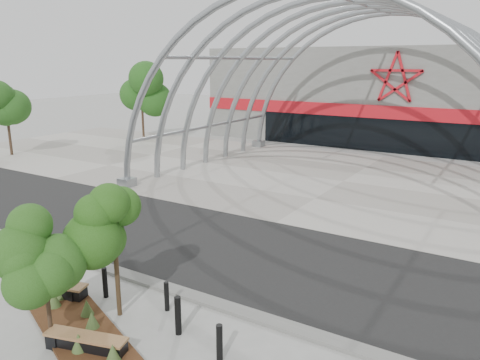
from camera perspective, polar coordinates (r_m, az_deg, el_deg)
ground at (r=15.23m, az=-8.18°, el=-12.74°), size 140.00×140.00×0.00m
road at (r=17.78m, az=-0.86°, el=-8.46°), size 140.00×7.00×0.02m
forecourt at (r=28.12m, az=12.48°, el=-0.18°), size 60.00×17.00×0.04m
kerb at (r=15.04m, az=-8.81°, el=-12.88°), size 60.00×0.50×0.12m
arena_building at (r=44.72m, az=20.67°, el=9.69°), size 34.00×15.24×8.00m
vault_canopy at (r=28.12m, az=12.48°, el=-0.19°), size 20.80×15.80×20.36m
planting_bed at (r=13.51m, az=-18.93°, el=-16.56°), size 5.45×3.44×0.55m
street_tree_0 at (r=12.31m, az=-22.95°, el=-8.18°), size 1.47×1.47×3.36m
street_tree_1 at (r=12.89m, az=-15.20°, el=-4.85°), size 1.63×1.63×3.85m
bench_0 at (r=15.47m, az=-22.05°, el=-12.28°), size 2.36×1.12×0.48m
bench_1 at (r=12.62m, az=-18.23°, el=-18.42°), size 2.16×1.03×0.44m
bollard_0 at (r=18.23m, az=-23.12°, el=-7.26°), size 0.17×0.17×1.09m
bollard_1 at (r=14.84m, az=-16.13°, el=-11.93°), size 0.15×0.15×0.94m
bollard_2 at (r=12.63m, az=-7.57°, el=-16.07°), size 0.17×0.17×1.06m
bollard_3 at (r=13.77m, az=-8.93°, el=-13.84°), size 0.14×0.14×0.87m
bollard_4 at (r=11.57m, az=-2.52°, el=-19.29°), size 0.16×0.16×0.97m
bg_tree_0 at (r=41.91m, az=-11.96°, el=10.92°), size 3.00×3.00×6.45m
bg_tree_2 at (r=38.75m, az=-26.66°, el=8.33°), size 2.55×2.55×5.38m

